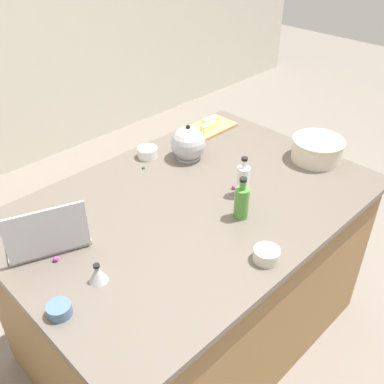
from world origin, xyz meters
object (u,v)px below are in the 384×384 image
at_px(bottle_vinegar, 243,180).
at_px(cutting_board, 208,128).
at_px(bottle_olive, 242,202).
at_px(butter_stick_left, 209,126).
at_px(butter_stick_right, 210,120).
at_px(ramekin_wide, 59,310).
at_px(kettle, 188,144).
at_px(ramekin_small, 266,255).
at_px(kitchen_timer, 98,273).
at_px(ramekin_medium, 148,152).
at_px(mixing_bowl_large, 317,149).
at_px(laptop, 47,235).

distance_m(bottle_vinegar, cutting_board, 0.68).
bearing_deg(bottle_olive, butter_stick_left, 53.17).
height_order(butter_stick_right, ramekin_wide, butter_stick_right).
bearing_deg(kettle, ramekin_small, -113.64).
distance_m(bottle_vinegar, kitchen_timer, 0.78).
bearing_deg(butter_stick_right, bottle_olive, -128.32).
xyz_separation_m(bottle_olive, ramekin_medium, (0.05, 0.67, -0.05)).
bearing_deg(ramekin_medium, kitchen_timer, -141.44).
bearing_deg(ramekin_medium, mixing_bowl_large, -46.33).
bearing_deg(kettle, ramekin_wide, -156.85).
distance_m(butter_stick_left, butter_stick_right, 0.08).
bearing_deg(bottle_vinegar, butter_stick_left, 57.12).
bearing_deg(bottle_vinegar, ramekin_medium, 98.58).
relative_size(ramekin_small, ramekin_wide, 1.21).
relative_size(bottle_olive, bottle_vinegar, 1.00).
height_order(cutting_board, ramekin_wide, ramekin_wide).
bearing_deg(cutting_board, butter_stick_right, 26.55).
height_order(ramekin_wide, kitchen_timer, kitchen_timer).
height_order(bottle_vinegar, cutting_board, bottle_vinegar).
bearing_deg(butter_stick_right, kitchen_timer, -154.37).
relative_size(butter_stick_right, ramekin_medium, 1.05).
relative_size(bottle_olive, ramekin_small, 1.93).
xyz_separation_m(laptop, ramekin_medium, (0.72, 0.25, -0.02)).
height_order(cutting_board, butter_stick_left, butter_stick_left).
relative_size(kettle, ramekin_small, 2.13).
relative_size(bottle_olive, butter_stick_left, 1.76).
bearing_deg(bottle_olive, butter_stick_right, 51.68).
distance_m(ramekin_wide, kitchen_timer, 0.18).
distance_m(mixing_bowl_large, ramekin_medium, 0.87).
relative_size(ramekin_small, kitchen_timer, 1.30).
height_order(mixing_bowl_large, kettle, kettle).
distance_m(kettle, butter_stick_left, 0.32).
relative_size(mixing_bowl_large, bottle_olive, 1.37).
relative_size(kettle, kitchen_timer, 2.77).
bearing_deg(ramekin_wide, ramekin_medium, 34.05).
bearing_deg(kettle, mixing_bowl_large, -46.45).
height_order(ramekin_medium, ramekin_wide, ramekin_medium).
bearing_deg(ramekin_medium, bottle_vinegar, -81.42).
relative_size(bottle_olive, kitchen_timer, 2.51).
relative_size(cutting_board, ramekin_small, 3.19).
bearing_deg(kettle, bottle_vinegar, -98.55).
distance_m(laptop, cutting_board, 1.20).
height_order(laptop, butter_stick_right, laptop).
bearing_deg(cutting_board, mixing_bowl_large, -76.46).
xyz_separation_m(mixing_bowl_large, ramekin_medium, (-0.60, 0.63, -0.03)).
bearing_deg(kettle, cutting_board, 26.06).
bearing_deg(ramekin_wide, kitchen_timer, 11.35).
relative_size(ramekin_small, ramekin_medium, 0.96).
bearing_deg(butter_stick_left, ramekin_small, -125.00).
relative_size(kettle, ramekin_wide, 2.59).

